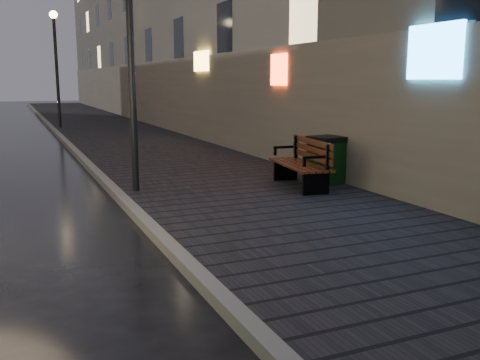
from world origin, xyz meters
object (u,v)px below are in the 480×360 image
(lamp_far, at_px, (56,54))
(trash_bin, at_px, (327,159))
(lamp_near, at_px, (130,18))
(bench, at_px, (303,163))

(lamp_far, distance_m, trash_bin, 17.52)
(lamp_near, xyz_separation_m, trash_bin, (3.95, -0.83, -2.83))
(bench, height_order, trash_bin, trash_bin)
(lamp_far, xyz_separation_m, bench, (3.28, -16.99, -2.84))
(bench, xyz_separation_m, trash_bin, (0.67, 0.16, 0.01))
(trash_bin, bearing_deg, bench, -175.56)
(lamp_far, relative_size, bench, 2.61)
(trash_bin, bearing_deg, lamp_near, 158.76)
(lamp_near, bearing_deg, bench, -16.87)
(lamp_near, bearing_deg, trash_bin, -11.87)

